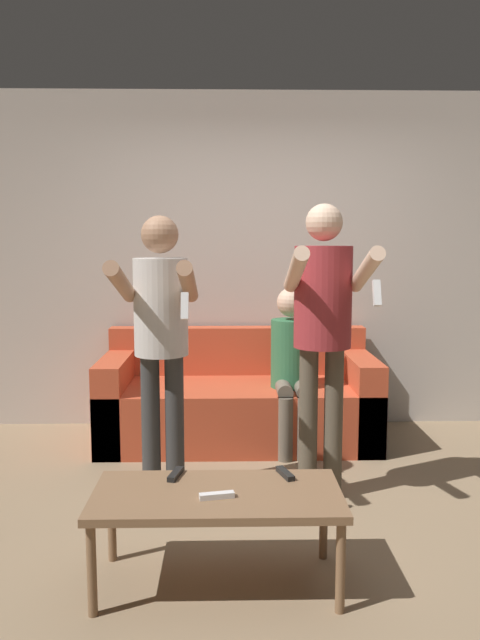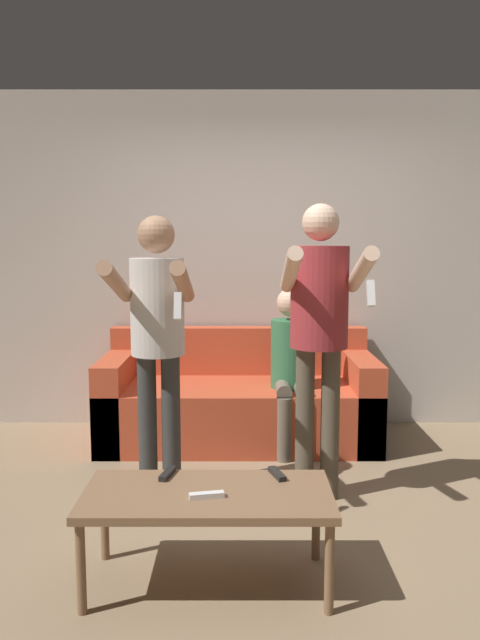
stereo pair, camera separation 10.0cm
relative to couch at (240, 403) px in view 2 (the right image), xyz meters
name	(u,v)px [view 2 (the right image)]	position (x,y,z in m)	size (l,w,h in m)	color
ground_plane	(275,521)	(0.19, -1.40, -0.29)	(14.00, 14.00, 0.00)	#937A5B
wall_back	(264,262)	(0.19, 0.48, 1.06)	(6.40, 0.06, 2.70)	beige
couch	(240,403)	(0.00, 0.00, 0.00)	(2.05, 0.89, 0.83)	#C64C2D
person_standing_left	(159,326)	(-0.46, -1.11, 0.75)	(0.43, 0.76, 1.66)	#383838
person_standing_right	(321,317)	(0.46, -1.11, 0.80)	(0.45, 0.72, 1.73)	brown
person_seated	(293,361)	(0.38, -0.21, 0.36)	(0.29, 0.52, 1.18)	#6B6051
coffee_table	(209,501)	(-0.13, -2.03, 0.10)	(1.09, 0.53, 0.43)	#846042
remote_near	(208,495)	(-0.13, -2.10, 0.15)	(0.15, 0.06, 0.02)	white
remote_mid	(279,474)	(0.18, -1.85, 0.15)	(0.08, 0.15, 0.02)	black
remote_far	(169,474)	(-0.33, -1.85, 0.15)	(0.07, 0.15, 0.02)	black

